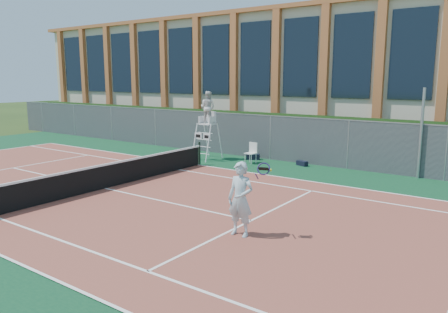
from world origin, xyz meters
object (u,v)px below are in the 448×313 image
Objects in this scene: umpire_chair at (208,109)px; tennis_player at (241,199)px; steel_pole at (421,134)px; plastic_chair at (252,151)px.

umpire_chair is 1.78× the size of tennis_player.
steel_pole reaches higher than plastic_chair.
steel_pole is 1.07× the size of umpire_chair.
umpire_chair is at bearing 132.09° from tennis_player.
umpire_chair reaches higher than plastic_chair.
tennis_player is (5.04, -8.60, 0.41)m from plastic_chair.
tennis_player is at bearing -47.91° from umpire_chair.
steel_pole is 10.14m from tennis_player.
plastic_chair is 9.98m from tennis_player.
steel_pole is 3.69× the size of plastic_chair.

